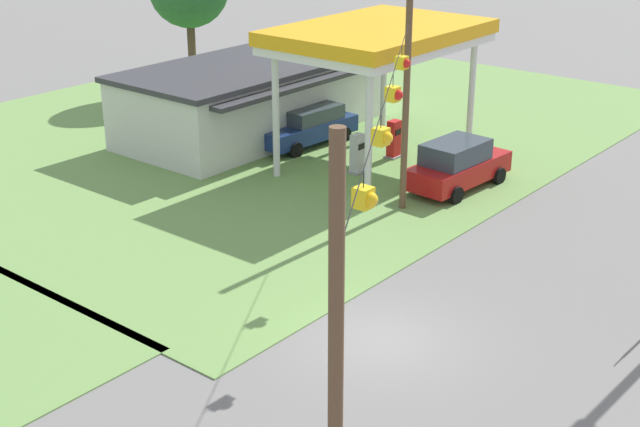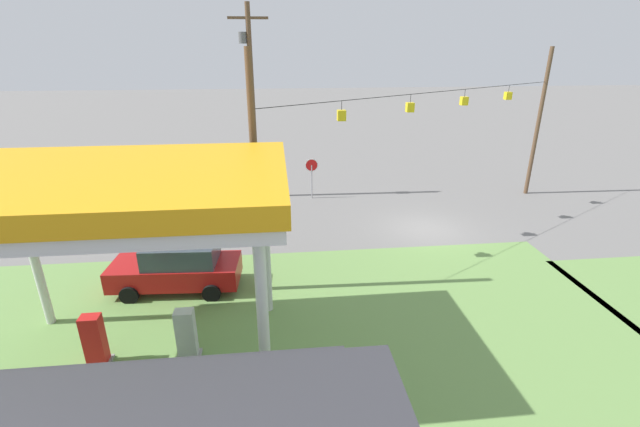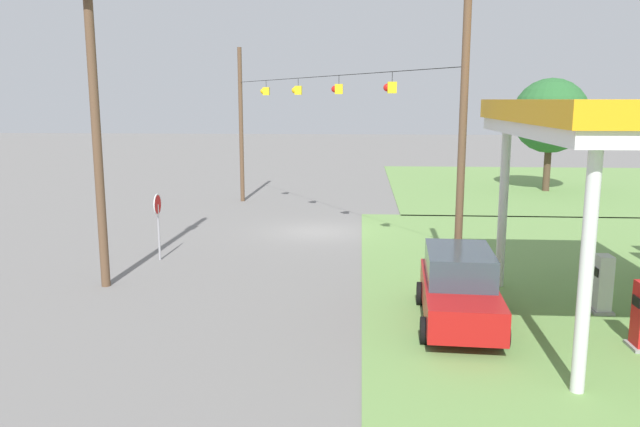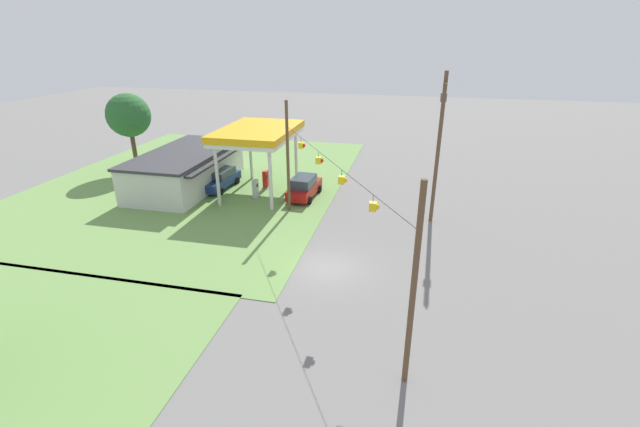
% 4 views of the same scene
% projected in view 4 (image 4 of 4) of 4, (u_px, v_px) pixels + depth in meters
% --- Properties ---
extents(ground_plane, '(160.00, 160.00, 0.00)m').
position_uv_depth(ground_plane, '(328.00, 268.00, 26.36)').
color(ground_plane, slate).
extents(grass_verge_station_corner, '(36.00, 28.00, 0.04)m').
position_uv_depth(grass_verge_station_corner, '(198.00, 180.00, 41.94)').
color(grass_verge_station_corner, '#6B934C').
rests_on(grass_verge_station_corner, ground).
extents(gas_station_canopy, '(8.77, 5.98, 5.91)m').
position_uv_depth(gas_station_canopy, '(258.00, 134.00, 36.55)').
color(gas_station_canopy, silver).
rests_on(gas_station_canopy, ground).
extents(gas_station_store, '(12.76, 6.89, 3.36)m').
position_uv_depth(gas_station_store, '(187.00, 169.00, 39.68)').
color(gas_station_store, silver).
rests_on(gas_station_store, ground).
extents(fuel_pump_near, '(0.71, 0.56, 1.67)m').
position_uv_depth(fuel_pump_near, '(255.00, 189.00, 37.17)').
color(fuel_pump_near, gray).
rests_on(fuel_pump_near, ground).
extents(fuel_pump_far, '(0.71, 0.56, 1.67)m').
position_uv_depth(fuel_pump_far, '(266.00, 180.00, 39.50)').
color(fuel_pump_far, gray).
rests_on(fuel_pump_far, ground).
extents(car_at_pumps_front, '(4.90, 2.32, 1.97)m').
position_uv_depth(car_at_pumps_front, '(304.00, 187.00, 37.18)').
color(car_at_pumps_front, '#AD1414').
rests_on(car_at_pumps_front, ground).
extents(car_at_pumps_rear, '(5.20, 2.36, 1.75)m').
position_uv_depth(car_at_pumps_rear, '(220.00, 179.00, 39.49)').
color(car_at_pumps_rear, navy).
rests_on(car_at_pumps_rear, ground).
extents(stop_sign_roadside, '(0.80, 0.08, 2.50)m').
position_uv_depth(stop_sign_roadside, '(423.00, 215.00, 29.39)').
color(stop_sign_roadside, '#99999E').
rests_on(stop_sign_roadside, ground).
extents(utility_pole_main, '(2.20, 0.44, 11.03)m').
position_uv_depth(utility_pole_main, '(439.00, 142.00, 30.60)').
color(utility_pole_main, brown).
rests_on(utility_pole_main, ground).
extents(signal_span_gantry, '(16.87, 10.24, 8.80)m').
position_uv_depth(signal_span_gantry, '(329.00, 195.00, 24.48)').
color(signal_span_gantry, brown).
rests_on(signal_span_gantry, ground).
extents(tree_behind_station, '(4.33, 4.33, 7.88)m').
position_uv_depth(tree_behind_station, '(128.00, 116.00, 42.98)').
color(tree_behind_station, '#4C3828').
rests_on(tree_behind_station, ground).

